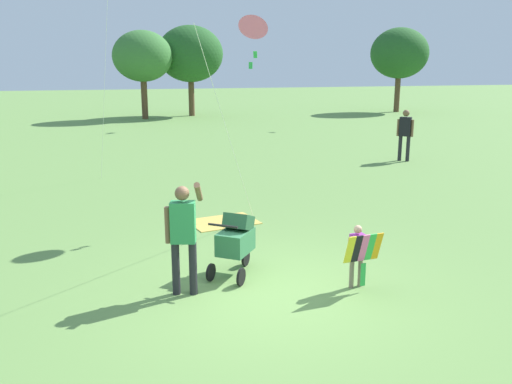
# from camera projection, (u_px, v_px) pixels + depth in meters

# --- Properties ---
(ground_plane) EXTENTS (120.00, 120.00, 0.00)m
(ground_plane) POSITION_uv_depth(u_px,v_px,m) (268.00, 295.00, 8.13)
(ground_plane) COLOR #668E47
(treeline_distant) EXTENTS (40.24, 4.69, 5.47)m
(treeline_distant) POSITION_uv_depth(u_px,v_px,m) (100.00, 55.00, 31.53)
(treeline_distant) COLOR brown
(treeline_distant) RESTS_ON ground
(child_with_butterfly_kite) EXTENTS (0.60, 0.37, 0.99)m
(child_with_butterfly_kite) POSITION_uv_depth(u_px,v_px,m) (358.00, 251.00, 8.25)
(child_with_butterfly_kite) COLOR #7F705B
(child_with_butterfly_kite) RESTS_ON ground
(person_adult_flyer) EXTENTS (0.61, 0.50, 1.73)m
(person_adult_flyer) POSITION_uv_depth(u_px,v_px,m) (183.00, 230.00, 7.94)
(person_adult_flyer) COLOR #232328
(person_adult_flyer) RESTS_ON ground
(stroller) EXTENTS (0.90, 1.05, 1.03)m
(stroller) POSITION_uv_depth(u_px,v_px,m) (236.00, 239.00, 8.79)
(stroller) COLOR black
(stroller) RESTS_ON ground
(kite_adult_black) EXTENTS (2.07, 3.91, 4.31)m
(kite_adult_black) POSITION_uv_depth(u_px,v_px,m) (253.00, 29.00, 11.14)
(kite_adult_black) COLOR pink
(kite_adult_black) RESTS_ON ground
(person_red_shirt) EXTENTS (0.46, 0.42, 1.76)m
(person_red_shirt) POSITION_uv_depth(u_px,v_px,m) (405.00, 131.00, 18.66)
(person_red_shirt) COLOR #232328
(person_red_shirt) RESTS_ON ground
(picnic_blanket) EXTENTS (1.58, 1.27, 0.02)m
(picnic_blanket) POSITION_uv_depth(u_px,v_px,m) (224.00, 222.00, 11.77)
(picnic_blanket) COLOR gold
(picnic_blanket) RESTS_ON ground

